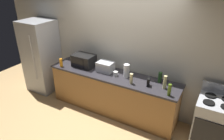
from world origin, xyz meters
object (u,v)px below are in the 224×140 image
(bottle_vinegar, at_px, (165,82))
(bottle_olive_oil, at_px, (169,90))
(bottle_wine, at_px, (160,77))
(bottle_hand_soap, at_px, (131,79))
(toaster_oven, at_px, (105,67))
(cordless_phone, at_px, (148,82))
(paper_towel_roll, at_px, (126,71))
(bottle_dish_soap, at_px, (61,63))
(mug_white, at_px, (116,74))
(microwave, at_px, (84,61))
(refrigerator, at_px, (41,56))
(stove_range, at_px, (212,123))

(bottle_vinegar, distance_m, bottle_olive_oil, 0.24)
(bottle_wine, bearing_deg, bottle_hand_soap, -145.18)
(bottle_wine, bearing_deg, toaster_oven, -174.94)
(cordless_phone, xyz_separation_m, bottle_hand_soap, (-0.31, -0.08, 0.03))
(paper_towel_roll, distance_m, bottle_dish_soap, 1.51)
(mug_white, bearing_deg, bottle_dish_soap, -170.79)
(cordless_phone, relative_size, bottle_vinegar, 0.60)
(toaster_oven, height_order, bottle_dish_soap, toaster_oven)
(bottle_wine, bearing_deg, bottle_dish_soap, -169.75)
(cordless_phone, height_order, mug_white, cordless_phone)
(bottle_wine, bearing_deg, microwave, -176.17)
(microwave, relative_size, bottle_dish_soap, 2.57)
(refrigerator, distance_m, bottle_olive_oil, 3.30)
(bottle_dish_soap, distance_m, bottle_wine, 2.17)
(bottle_hand_soap, distance_m, mug_white, 0.44)
(bottle_dish_soap, bearing_deg, stove_range, 4.03)
(toaster_oven, bearing_deg, bottle_olive_oil, -10.67)
(toaster_oven, relative_size, mug_white, 3.62)
(toaster_oven, bearing_deg, stove_range, -1.57)
(toaster_oven, xyz_separation_m, bottle_vinegar, (1.30, -0.07, 0.02))
(stove_range, xyz_separation_m, bottle_hand_soap, (-1.49, -0.15, 0.54))
(microwave, distance_m, bottle_hand_soap, 1.27)
(microwave, relative_size, paper_towel_roll, 1.78)
(stove_range, bearing_deg, bottle_wine, 171.12)
(cordless_phone, distance_m, bottle_hand_soap, 0.32)
(bottle_vinegar, height_order, bottle_hand_soap, bottle_vinegar)
(microwave, bearing_deg, stove_range, -1.00)
(bottle_wine, bearing_deg, cordless_phone, -122.03)
(bottle_olive_oil, bearing_deg, microwave, 172.61)
(microwave, bearing_deg, bottle_wine, 3.83)
(paper_towel_roll, relative_size, cordless_phone, 1.80)
(refrigerator, xyz_separation_m, cordless_phone, (2.86, -0.07, 0.07))
(paper_towel_roll, distance_m, bottle_vinegar, 0.80)
(bottle_dish_soap, bearing_deg, bottle_olive_oil, 0.31)
(bottle_wine, bearing_deg, stove_range, -8.88)
(stove_range, distance_m, toaster_oven, 2.26)
(cordless_phone, relative_size, mug_white, 1.60)
(refrigerator, bearing_deg, mug_white, -0.47)
(bottle_vinegar, bearing_deg, mug_white, -179.69)
(paper_towel_roll, bearing_deg, cordless_phone, -13.21)
(paper_towel_roll, bearing_deg, refrigerator, -178.78)
(paper_towel_roll, height_order, bottle_dish_soap, paper_towel_roll)
(cordless_phone, xyz_separation_m, bottle_vinegar, (0.29, 0.06, 0.05))
(toaster_oven, height_order, bottle_hand_soap, toaster_oven)
(bottle_olive_oil, distance_m, mug_white, 1.17)
(microwave, bearing_deg, bottle_dish_soap, -147.44)
(microwave, relative_size, cordless_phone, 3.20)
(refrigerator, height_order, bottle_vinegar, refrigerator)
(toaster_oven, relative_size, bottle_olive_oil, 1.57)
(cordless_phone, distance_m, bottle_wine, 0.28)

